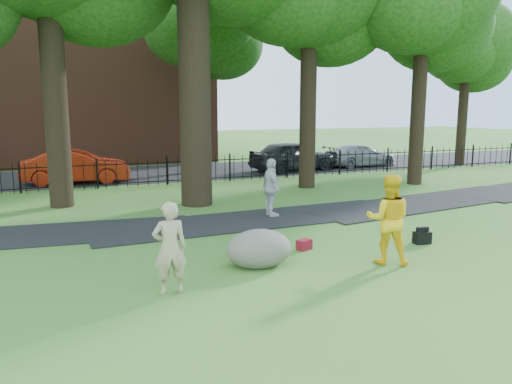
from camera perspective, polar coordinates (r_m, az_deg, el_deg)
name	(u,v)px	position (r m, az deg, el deg)	size (l,w,h in m)	color
ground	(278,259)	(11.67, 2.56, -7.64)	(120.00, 120.00, 0.00)	#346A25
footpath	(255,220)	(15.51, -0.11, -3.24)	(36.00, 2.60, 0.03)	black
street	(151,174)	(26.75, -11.92, 2.06)	(80.00, 7.00, 0.02)	black
iron_fence	(167,171)	(22.78, -10.15, 2.32)	(44.00, 0.04, 1.20)	black
brick_building	(59,65)	(34.20, -21.58, 13.31)	(18.00, 8.00, 12.00)	brown
woman	(170,248)	(9.48, -9.82, -6.33)	(0.64, 0.42, 1.77)	tan
man	(388,219)	(11.48, 14.90, -3.04)	(0.98, 0.77, 2.02)	yellow
pedestrian	(271,188)	(15.80, 1.74, 0.46)	(1.10, 0.46, 1.87)	silver
boulder	(259,246)	(11.09, 0.34, -6.22)	(1.49, 1.12, 0.87)	slate
backpack	(422,238)	(13.56, 18.44, -4.98)	(0.42, 0.26, 0.31)	black
red_bag	(304,245)	(12.41, 5.53, -6.01)	(0.37, 0.23, 0.25)	maroon
red_sedan	(77,167)	(24.18, -19.83, 2.73)	(1.64, 4.69, 1.55)	maroon
grey_car	(292,156)	(27.38, 4.17, 4.14)	(1.93, 4.80, 1.63)	#232326
silver_car	(360,156)	(29.92, 11.83, 4.08)	(1.77, 4.36, 1.27)	gray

